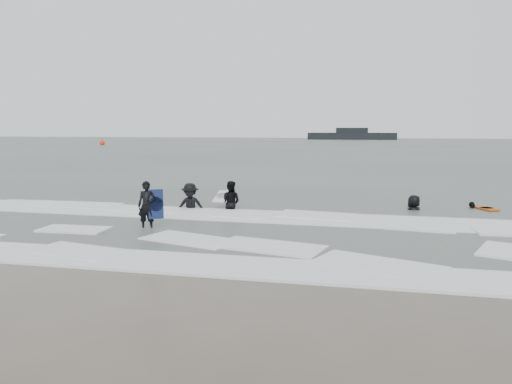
% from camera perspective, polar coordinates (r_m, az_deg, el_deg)
% --- Properties ---
extents(ground, '(320.00, 320.00, 0.00)m').
position_cam_1_polar(ground, '(12.76, -5.44, -7.69)').
color(ground, brown).
rests_on(ground, ground).
extents(sea, '(320.00, 320.00, 0.00)m').
position_cam_1_polar(sea, '(91.77, 11.34, 5.12)').
color(sea, '#47544C').
rests_on(sea, ground).
extents(surfer_centre, '(0.65, 0.49, 1.62)m').
position_cam_1_polar(surfer_centre, '(16.69, -12.30, -4.25)').
color(surfer_centre, black).
rests_on(surfer_centre, ground).
extents(surfer_wading, '(0.88, 0.70, 1.75)m').
position_cam_1_polar(surfer_wading, '(20.18, -2.94, -2.11)').
color(surfer_wading, black).
rests_on(surfer_wading, ground).
extents(surfer_breaker, '(1.37, 0.94, 1.95)m').
position_cam_1_polar(surfer_breaker, '(20.38, -7.52, -2.07)').
color(surfer_breaker, black).
rests_on(surfer_breaker, ground).
extents(surfer_right_near, '(0.91, 0.80, 1.47)m').
position_cam_1_polar(surfer_right_near, '(22.18, 23.46, -1.85)').
color(surfer_right_near, black).
rests_on(surfer_right_near, ground).
extents(surfer_right_far, '(1.02, 1.03, 1.80)m').
position_cam_1_polar(surfer_right_far, '(20.96, 17.59, -2.09)').
color(surfer_right_far, black).
rests_on(surfer_right_far, ground).
extents(surf_foam, '(30.03, 9.06, 0.09)m').
position_cam_1_polar(surf_foam, '(16.19, -1.11, -4.29)').
color(surf_foam, white).
rests_on(surf_foam, ground).
extents(bodyboards, '(11.94, 7.31, 1.25)m').
position_cam_1_polar(bodyboards, '(18.90, 4.85, -1.23)').
color(bodyboards, '#0D1840').
rests_on(bodyboards, ground).
extents(buoy, '(1.00, 1.00, 1.65)m').
position_cam_1_polar(buoy, '(103.45, -17.16, 5.36)').
color(buoy, red).
rests_on(buoy, ground).
extents(vessel_horizon, '(25.42, 4.54, 3.45)m').
position_cam_1_polar(vessel_horizon, '(149.06, 10.90, 6.38)').
color(vessel_horizon, black).
rests_on(vessel_horizon, ground).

